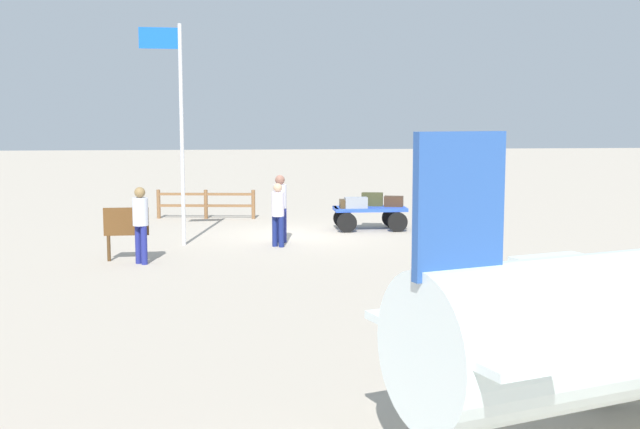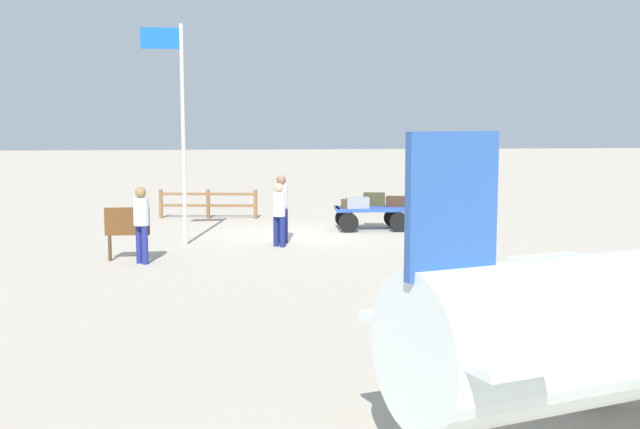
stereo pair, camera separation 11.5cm
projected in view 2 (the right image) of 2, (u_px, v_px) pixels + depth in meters
ground_plane at (295, 235)px, 22.10m from camera, size 120.00×120.00×0.00m
luggage_cart at (371, 214)px, 23.12m from camera, size 2.10×1.15×0.66m
suitcase_navy at (352, 204)px, 22.79m from camera, size 0.61×0.33×0.26m
suitcase_olive at (374, 199)px, 23.40m from camera, size 0.67×0.44×0.39m
suitcase_grey at (395, 201)px, 23.26m from camera, size 0.63×0.51×0.30m
suitcase_tan at (358, 203)px, 22.75m from camera, size 0.65×0.30×0.32m
worker_lead at (279, 211)px, 20.03m from camera, size 0.44×0.44×1.61m
worker_trailing at (141, 219)px, 17.67m from camera, size 0.49×0.49×1.72m
worker_supervisor at (281, 203)px, 20.72m from camera, size 0.42×0.42×1.76m
flagpole at (178, 116)px, 20.04m from camera, size 1.05×0.10×5.56m
signboard at (127, 226)px, 18.10m from camera, size 1.01×0.10×1.22m
wooden_fence at (208, 202)px, 25.71m from camera, size 3.16×0.54×0.93m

